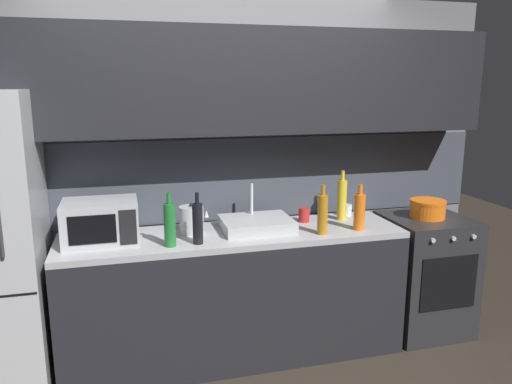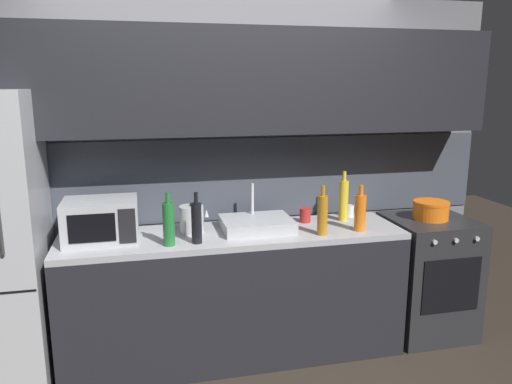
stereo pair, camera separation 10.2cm
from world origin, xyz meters
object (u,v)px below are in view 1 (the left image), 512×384
at_px(wine_bottle_orange, 359,211).
at_px(wine_bottle_dark, 198,223).
at_px(microwave, 101,222).
at_px(wine_bottle_amber, 323,214).
at_px(kettle, 192,220).
at_px(mug_clear, 346,210).
at_px(wine_bottle_yellow, 342,199).
at_px(wine_bottle_green, 170,224).
at_px(oven_range, 424,274).
at_px(mug_red, 304,215).
at_px(cooking_pot, 428,209).

bearing_deg(wine_bottle_orange, wine_bottle_dark, -179.21).
bearing_deg(microwave, wine_bottle_amber, -8.13).
bearing_deg(wine_bottle_orange, kettle, 168.78).
bearing_deg(mug_clear, wine_bottle_amber, -132.48).
xyz_separation_m(microwave, wine_bottle_yellow, (1.70, 0.10, 0.02)).
bearing_deg(wine_bottle_green, kettle, 55.49).
bearing_deg(wine_bottle_amber, wine_bottle_dark, 178.94).
height_order(oven_range, wine_bottle_orange, wine_bottle_orange).
bearing_deg(kettle, wine_bottle_yellow, 2.37).
relative_size(wine_bottle_yellow, mug_red, 3.56).
xyz_separation_m(wine_bottle_amber, cooking_pot, (0.93, 0.18, -0.07)).
distance_m(microwave, mug_red, 1.42).
distance_m(wine_bottle_amber, wine_bottle_green, 1.01).
distance_m(oven_range, wine_bottle_amber, 1.12).
distance_m(wine_bottle_dark, wine_bottle_orange, 1.12).
relative_size(wine_bottle_orange, wine_bottle_amber, 0.95).
distance_m(mug_clear, mug_red, 0.38).
bearing_deg(mug_red, kettle, -175.65).
relative_size(mug_clear, mug_red, 0.83).
distance_m(wine_bottle_dark, wine_bottle_amber, 0.83).
bearing_deg(wine_bottle_amber, oven_range, 11.06).
bearing_deg(cooking_pot, kettle, 177.76).
height_order(oven_range, mug_clear, mug_clear).
relative_size(oven_range, wine_bottle_amber, 2.67).
height_order(wine_bottle_dark, wine_bottle_yellow, wine_bottle_yellow).
height_order(wine_bottle_orange, wine_bottle_amber, wine_bottle_amber).
height_order(wine_bottle_yellow, mug_red, wine_bottle_yellow).
bearing_deg(mug_red, cooking_pot, -8.02).
bearing_deg(cooking_pot, wine_bottle_dark, -174.51).
height_order(microwave, wine_bottle_green, wine_bottle_green).
bearing_deg(wine_bottle_amber, wine_bottle_yellow, 47.30).
relative_size(wine_bottle_dark, wine_bottle_orange, 1.03).
xyz_separation_m(kettle, mug_clear, (1.20, 0.14, -0.05)).
xyz_separation_m(wine_bottle_green, wine_bottle_yellow, (1.28, 0.29, 0.01)).
xyz_separation_m(microwave, kettle, (0.58, 0.05, -0.04)).
height_order(oven_range, microwave, microwave).
distance_m(wine_bottle_dark, mug_red, 0.88).
bearing_deg(cooking_pot, mug_red, 171.98).
height_order(oven_range, wine_bottle_yellow, wine_bottle_yellow).
relative_size(oven_range, wine_bottle_green, 2.65).
xyz_separation_m(oven_range, mug_red, (-0.95, 0.13, 0.50)).
bearing_deg(kettle, wine_bottle_dark, -88.53).
distance_m(wine_bottle_green, mug_clear, 1.43).
bearing_deg(wine_bottle_yellow, wine_bottle_green, -167.28).
bearing_deg(kettle, wine_bottle_orange, -11.22).
bearing_deg(wine_bottle_amber, cooking_pot, 11.27).
distance_m(microwave, kettle, 0.58).
distance_m(mug_clear, cooking_pot, 0.60).
relative_size(wine_bottle_dark, wine_bottle_amber, 0.97).
relative_size(wine_bottle_dark, wine_bottle_green, 0.97).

